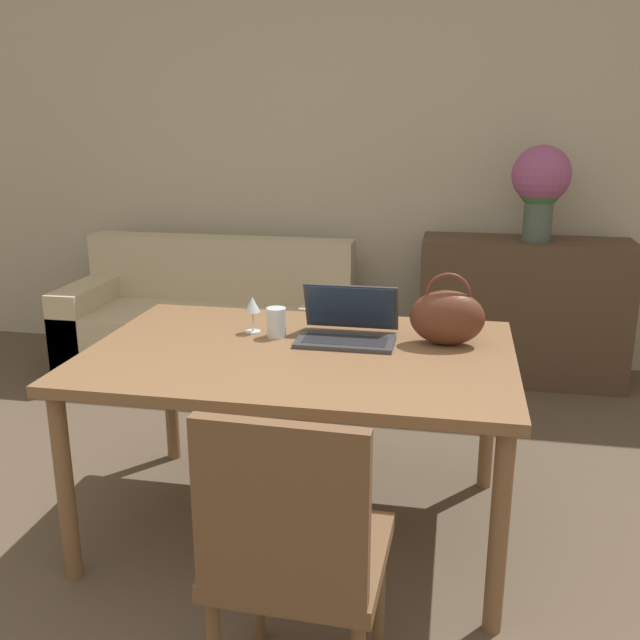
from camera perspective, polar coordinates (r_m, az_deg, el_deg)
The scene contains 10 objects.
wall_back at distance 4.65m, azimuth 3.83°, elevation 13.37°, with size 10.00×0.06×2.70m.
dining_table at distance 2.66m, azimuth -1.63°, elevation -3.83°, with size 1.56×1.05×0.74m.
chair at distance 1.89m, azimuth -2.06°, elevation -17.86°, with size 0.45×0.45×0.92m.
couch at distance 4.50m, azimuth -8.78°, elevation -0.61°, with size 1.72×0.77×0.82m.
sideboard at distance 4.45m, azimuth 15.87°, elevation 0.69°, with size 1.21×0.40×0.87m.
laptop at distance 2.75m, azimuth 2.25°, elevation -0.39°, with size 0.37×0.28×0.20m.
drinking_glass at distance 2.78m, azimuth -3.52°, elevation -0.19°, with size 0.08×0.08×0.12m.
wine_glass at distance 2.83m, azimuth -5.42°, elevation 1.04°, with size 0.06×0.06×0.15m.
handbag at distance 2.71m, azimuth 10.13°, elevation 0.26°, with size 0.28×0.16×0.28m.
flower_vase at distance 4.29m, azimuth 17.25°, elevation 10.44°, with size 0.33×0.33×0.54m.
Camera 1 is at (0.58, -1.59, 1.58)m, focal length 40.00 mm.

